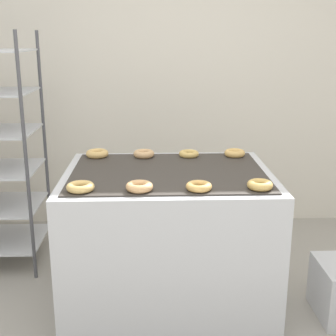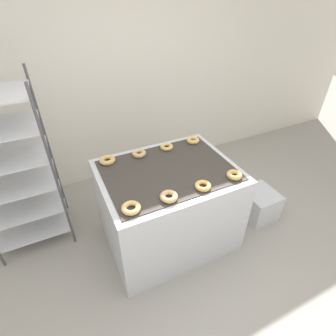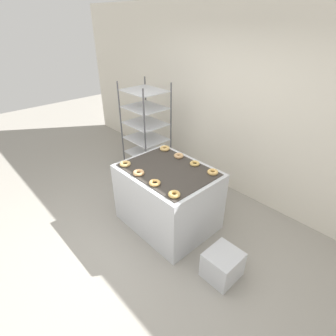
{
  "view_description": "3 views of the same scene",
  "coord_description": "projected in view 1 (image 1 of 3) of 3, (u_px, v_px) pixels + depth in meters",
  "views": [
    {
      "loc": [
        -0.09,
        -1.88,
        1.63
      ],
      "look_at": [
        0.0,
        0.72,
        0.89
      ],
      "focal_mm": 50.0,
      "sensor_mm": 36.0,
      "label": 1
    },
    {
      "loc": [
        -0.82,
        -0.97,
        2.22
      ],
      "look_at": [
        0.0,
        0.72,
        0.89
      ],
      "focal_mm": 28.0,
      "sensor_mm": 36.0,
      "label": 2
    },
    {
      "loc": [
        2.1,
        -1.22,
        2.54
      ],
      "look_at": [
        0.0,
        0.72,
        0.89
      ],
      "focal_mm": 28.0,
      "sensor_mm": 36.0,
      "label": 3
    }
  ],
  "objects": [
    {
      "name": "fryer_machine",
      "position": [
        168.0,
        240.0,
        2.84
      ],
      "size": [
        1.21,
        0.95,
        0.87
      ],
      "color": "silver",
      "rests_on": "ground_plane"
    },
    {
      "name": "donut_far_midright",
      "position": [
        189.0,
        154.0,
        3.04
      ],
      "size": [
        0.13,
        0.13,
        0.04
      ],
      "primitive_type": "torus",
      "color": "#E0B660",
      "rests_on": "fryer_machine"
    },
    {
      "name": "donut_near_right",
      "position": [
        260.0,
        185.0,
        2.41
      ],
      "size": [
        0.13,
        0.13,
        0.04
      ],
      "primitive_type": "torus",
      "color": "#DBAF5A",
      "rests_on": "fryer_machine"
    },
    {
      "name": "donut_far_left",
      "position": [
        97.0,
        153.0,
        3.04
      ],
      "size": [
        0.15,
        0.15,
        0.04
      ],
      "primitive_type": "torus",
      "color": "#E0B266",
      "rests_on": "fryer_machine"
    },
    {
      "name": "donut_near_midright",
      "position": [
        199.0,
        186.0,
        2.39
      ],
      "size": [
        0.13,
        0.13,
        0.04
      ],
      "primitive_type": "torus",
      "color": "#E7B25F",
      "rests_on": "fryer_machine"
    },
    {
      "name": "wall_back",
      "position": [
        162.0,
        64.0,
        3.92
      ],
      "size": [
        8.0,
        0.05,
        2.8
      ],
      "color": "silver",
      "rests_on": "ground_plane"
    },
    {
      "name": "donut_near_left",
      "position": [
        80.0,
        187.0,
        2.38
      ],
      "size": [
        0.14,
        0.14,
        0.04
      ],
      "primitive_type": "torus",
      "color": "#E3B869",
      "rests_on": "fryer_machine"
    },
    {
      "name": "donut_far_right",
      "position": [
        235.0,
        153.0,
        3.05
      ],
      "size": [
        0.13,
        0.13,
        0.04
      ],
      "primitive_type": "torus",
      "color": "#E9B563",
      "rests_on": "fryer_machine"
    },
    {
      "name": "donut_near_midleft",
      "position": [
        139.0,
        187.0,
        2.38
      ],
      "size": [
        0.14,
        0.14,
        0.04
      ],
      "primitive_type": "torus",
      "color": "#E3AA6E",
      "rests_on": "fryer_machine"
    },
    {
      "name": "donut_far_midleft",
      "position": [
        144.0,
        154.0,
        3.03
      ],
      "size": [
        0.13,
        0.13,
        0.04
      ],
      "primitive_type": "torus",
      "color": "tan",
      "rests_on": "fryer_machine"
    }
  ]
}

